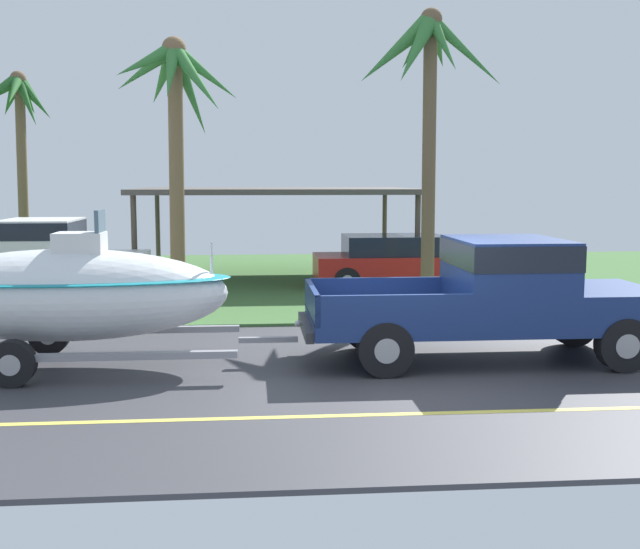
{
  "coord_description": "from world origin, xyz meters",
  "views": [
    {
      "loc": [
        -2.13,
        -10.85,
        2.8
      ],
      "look_at": [
        -1.01,
        1.97,
        1.24
      ],
      "focal_mm": 44.19,
      "sensor_mm": 36.0,
      "label": 1
    }
  ],
  "objects_px": {
    "parked_pickup_background": "(40,257)",
    "palm_tree_near_left": "(175,101)",
    "carport_awning": "(275,192)",
    "palm_tree_near_right": "(425,78)",
    "palm_tree_mid": "(17,112)",
    "parked_sedan_near": "(399,263)",
    "pickup_truck_towing": "(504,293)",
    "boat_on_trailer": "(64,294)"
  },
  "relations": [
    {
      "from": "parked_pickup_background",
      "to": "palm_tree_mid",
      "type": "relative_size",
      "value": 0.93
    },
    {
      "from": "parked_sedan_near",
      "to": "palm_tree_mid",
      "type": "bearing_deg",
      "value": 156.4
    },
    {
      "from": "pickup_truck_towing",
      "to": "parked_sedan_near",
      "type": "bearing_deg",
      "value": 90.78
    },
    {
      "from": "pickup_truck_towing",
      "to": "boat_on_trailer",
      "type": "height_order",
      "value": "boat_on_trailer"
    },
    {
      "from": "carport_awning",
      "to": "boat_on_trailer",
      "type": "bearing_deg",
      "value": -108.52
    },
    {
      "from": "parked_sedan_near",
      "to": "palm_tree_near_left",
      "type": "xyz_separation_m",
      "value": [
        -5.42,
        -2.01,
        3.83
      ]
    },
    {
      "from": "boat_on_trailer",
      "to": "parked_pickup_background",
      "type": "distance_m",
      "value": 6.73
    },
    {
      "from": "palm_tree_near_left",
      "to": "palm_tree_near_right",
      "type": "distance_m",
      "value": 5.46
    },
    {
      "from": "pickup_truck_towing",
      "to": "palm_tree_near_right",
      "type": "xyz_separation_m",
      "value": [
        -0.17,
        5.08,
        3.89
      ]
    },
    {
      "from": "parked_pickup_background",
      "to": "parked_sedan_near",
      "type": "distance_m",
      "value": 8.71
    },
    {
      "from": "boat_on_trailer",
      "to": "palm_tree_mid",
      "type": "xyz_separation_m",
      "value": [
        -4.14,
        12.73,
        3.67
      ]
    },
    {
      "from": "carport_awning",
      "to": "palm_tree_mid",
      "type": "bearing_deg",
      "value": 161.8
    },
    {
      "from": "pickup_truck_towing",
      "to": "parked_pickup_background",
      "type": "relative_size",
      "value": 1.0
    },
    {
      "from": "parked_pickup_background",
      "to": "palm_tree_near_left",
      "type": "distance_m",
      "value": 4.67
    },
    {
      "from": "pickup_truck_towing",
      "to": "carport_awning",
      "type": "bearing_deg",
      "value": 107.49
    },
    {
      "from": "boat_on_trailer",
      "to": "parked_pickup_background",
      "type": "relative_size",
      "value": 1.1
    },
    {
      "from": "pickup_truck_towing",
      "to": "parked_sedan_near",
      "type": "distance_m",
      "value": 8.07
    },
    {
      "from": "palm_tree_near_left",
      "to": "pickup_truck_towing",
      "type": "bearing_deg",
      "value": -47.61
    },
    {
      "from": "parked_pickup_background",
      "to": "carport_awning",
      "type": "distance_m",
      "value": 6.78
    },
    {
      "from": "pickup_truck_towing",
      "to": "carport_awning",
      "type": "xyz_separation_m",
      "value": [
        -3.23,
        10.25,
        1.39
      ]
    },
    {
      "from": "boat_on_trailer",
      "to": "palm_tree_near_right",
      "type": "xyz_separation_m",
      "value": [
        6.49,
        5.08,
        3.81
      ]
    },
    {
      "from": "pickup_truck_towing",
      "to": "palm_tree_near_left",
      "type": "relative_size",
      "value": 0.95
    },
    {
      "from": "palm_tree_near_left",
      "to": "palm_tree_mid",
      "type": "relative_size",
      "value": 0.98
    },
    {
      "from": "parked_pickup_background",
      "to": "palm_tree_mid",
      "type": "bearing_deg",
      "value": 108.75
    },
    {
      "from": "boat_on_trailer",
      "to": "palm_tree_mid",
      "type": "relative_size",
      "value": 1.02
    },
    {
      "from": "pickup_truck_towing",
      "to": "palm_tree_near_left",
      "type": "xyz_separation_m",
      "value": [
        -5.53,
        6.06,
        3.45
      ]
    },
    {
      "from": "parked_pickup_background",
      "to": "carport_awning",
      "type": "bearing_deg",
      "value": 35.14
    },
    {
      "from": "carport_awning",
      "to": "palm_tree_near_right",
      "type": "height_order",
      "value": "palm_tree_near_right"
    },
    {
      "from": "palm_tree_near_right",
      "to": "parked_pickup_background",
      "type": "bearing_deg",
      "value": 171.0
    },
    {
      "from": "boat_on_trailer",
      "to": "palm_tree_near_left",
      "type": "bearing_deg",
      "value": 79.43
    },
    {
      "from": "carport_awning",
      "to": "palm_tree_near_right",
      "type": "bearing_deg",
      "value": -59.38
    },
    {
      "from": "parked_pickup_background",
      "to": "carport_awning",
      "type": "height_order",
      "value": "carport_awning"
    },
    {
      "from": "parked_sedan_near",
      "to": "palm_tree_near_left",
      "type": "bearing_deg",
      "value": -159.7
    },
    {
      "from": "parked_pickup_background",
      "to": "palm_tree_near_left",
      "type": "xyz_separation_m",
      "value": [
        3.12,
        -0.37,
        3.45
      ]
    },
    {
      "from": "carport_awning",
      "to": "palm_tree_near_left",
      "type": "bearing_deg",
      "value": -118.81
    },
    {
      "from": "boat_on_trailer",
      "to": "palm_tree_near_right",
      "type": "height_order",
      "value": "palm_tree_near_right"
    },
    {
      "from": "boat_on_trailer",
      "to": "palm_tree_mid",
      "type": "distance_m",
      "value": 13.88
    },
    {
      "from": "pickup_truck_towing",
      "to": "boat_on_trailer",
      "type": "relative_size",
      "value": 0.91
    },
    {
      "from": "boat_on_trailer",
      "to": "palm_tree_mid",
      "type": "height_order",
      "value": "palm_tree_mid"
    },
    {
      "from": "pickup_truck_towing",
      "to": "palm_tree_near_right",
      "type": "height_order",
      "value": "palm_tree_near_right"
    },
    {
      "from": "palm_tree_near_left",
      "to": "parked_sedan_near",
      "type": "bearing_deg",
      "value": 20.3
    },
    {
      "from": "palm_tree_near_right",
      "to": "parked_sedan_near",
      "type": "bearing_deg",
      "value": 88.79
    }
  ]
}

